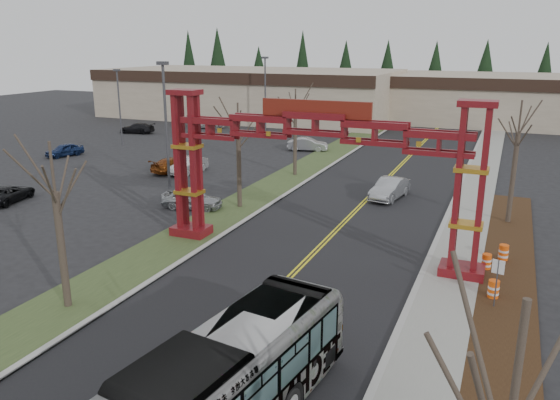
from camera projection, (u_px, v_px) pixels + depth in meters
The scene contains 33 objects.
road at pixel (348, 219), 36.98m from camera, with size 12.00×110.00×0.02m, color black.
lane_line_left at pixel (346, 218), 37.02m from camera, with size 0.12×100.00×0.01m, color yellow.
lane_line_right at pixel (350, 219), 36.93m from camera, with size 0.12×100.00×0.01m, color yellow.
curb_right at pixel (441, 229), 34.65m from camera, with size 0.30×110.00×0.15m, color #AFAFAA.
sidewalk_right at pixel (465, 232), 34.11m from camera, with size 2.60×110.00×0.14m, color gray.
landscape_strip at pixel (503, 368), 19.86m from camera, with size 2.60×50.00×0.12m, color black.
grass_median at pixel (242, 205), 39.98m from camera, with size 4.00×110.00×0.08m, color #354924.
curb_left at pixel (265, 207), 39.28m from camera, with size 0.30×110.00×0.15m, color #AFAFAA.
gateway_arch at pixel (315, 150), 29.15m from camera, with size 18.20×1.60×8.90m.
retail_building_west at pixel (252, 93), 88.78m from camera, with size 46.00×22.30×7.50m.
retail_building_east at pixel (518, 99), 80.88m from camera, with size 38.00×20.30×7.00m.
conifer_treeline at pixel (459, 74), 94.39m from camera, with size 116.10×5.60×13.00m.
transit_bus at pixel (211, 398), 15.59m from camera, with size 2.82×12.05×3.36m, color #AAADB2.
silver_sedan at pixel (390, 189), 41.63m from camera, with size 1.66×4.77×1.57m, color #A5A8AD.
parked_car_near_a at pixel (192, 199), 39.09m from camera, with size 1.75×4.35×1.48m, color #9CA0A4.
parked_car_near_b at pixel (189, 165), 49.84m from camera, with size 1.54×4.43×1.46m, color silver.
parked_car_near_c at pixel (9, 194), 40.88m from camera, with size 2.05×4.45×1.24m, color black.
parked_car_mid_a at pixel (175, 165), 50.30m from camera, with size 1.92×4.73×1.37m, color brown.
parked_car_mid_b at pixel (64, 150), 57.42m from camera, with size 1.58×3.94×1.34m, color navy.
parked_car_far_a at pixel (308, 144), 60.34m from camera, with size 1.54×4.41×1.45m, color #A7A7AF.
parked_car_far_b at pixel (208, 123), 76.84m from camera, with size 2.26×4.89×1.36m, color silver.
parked_car_far_c at pixel (137, 128), 72.31m from camera, with size 1.88×4.62×1.34m, color black.
bare_tree_median_near at pixel (55, 193), 23.14m from camera, with size 3.32×3.32×7.55m.
bare_tree_median_mid at pixel (238, 135), 38.15m from camera, with size 3.32×3.32×7.53m.
bare_tree_median_far at pixel (295, 114), 47.74m from camera, with size 3.21×3.21×7.69m.
bare_tree_right_far at pixel (518, 134), 34.46m from camera, with size 3.18×3.18×8.06m.
light_pole_near at pixel (166, 117), 43.20m from camera, with size 0.88×0.44×10.13m.
light_pole_mid at pixel (119, 102), 62.63m from camera, with size 0.75×0.38×8.69m.
light_pole_far at pixel (265, 88), 73.22m from camera, with size 0.85×0.43×9.82m.
street_sign at pixel (497, 274), 23.98m from camera, with size 0.52×0.16×2.33m.
barrel_south at pixel (493, 290), 25.18m from camera, with size 0.51×0.51×0.95m.
barrel_mid at pixel (486, 262), 28.41m from camera, with size 0.49×0.49×0.92m.
barrel_north at pixel (503, 253), 29.58m from camera, with size 0.52×0.52×0.96m.
Camera 1 is at (9.53, -9.20, 11.41)m, focal length 35.00 mm.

